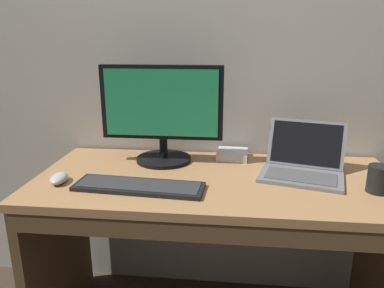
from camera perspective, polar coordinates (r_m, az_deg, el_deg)
back_wall at (r=1.77m, az=4.79°, el=18.84°), size 4.89×0.04×2.80m
desk at (r=1.58m, az=3.69°, el=-12.62°), size 1.49×0.67×0.77m
laptop_space_gray at (r=1.58m, az=17.01°, el=-3.00°), size 0.39×0.37×0.21m
external_monitor at (r=1.62m, az=-4.73°, el=5.16°), size 0.54×0.25×0.44m
wired_keyboard at (r=1.40m, az=-8.34°, el=-6.60°), size 0.50×0.18×0.02m
computer_mouse at (r=1.53m, az=-20.15°, el=-5.08°), size 0.08×0.12×0.04m
external_drive_box at (r=1.73m, az=6.36°, el=-1.64°), size 0.15×0.15×0.04m
coffee_mug at (r=1.51m, az=27.42°, el=-4.92°), size 0.12×0.08×0.10m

